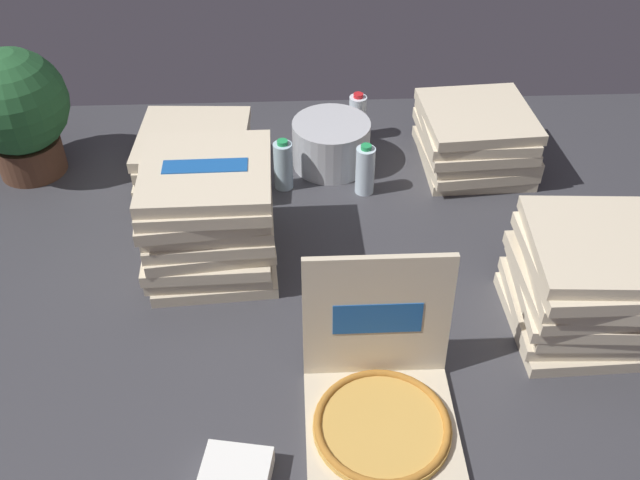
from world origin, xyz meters
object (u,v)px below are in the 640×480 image
at_px(pizza_stack_center_far, 589,283).
at_px(ice_bucket, 331,144).
at_px(water_bottle_2, 365,170).
at_px(potted_plant, 16,109).
at_px(open_pizza_box, 381,399).
at_px(pizza_stack_center_near, 209,216).
at_px(pizza_stack_right_mid, 475,139).
at_px(water_bottle_0, 283,165).
at_px(pizza_stack_right_near, 195,156).
at_px(water_bottle_1, 358,117).
at_px(napkin_pile, 235,479).

height_order(pizza_stack_center_far, ice_bucket, pizza_stack_center_far).
xyz_separation_m(water_bottle_2, potted_plant, (-1.24, 0.19, 0.17)).
relative_size(open_pizza_box, pizza_stack_center_near, 0.98).
relative_size(pizza_stack_center_far, pizza_stack_right_mid, 1.01).
xyz_separation_m(ice_bucket, water_bottle_0, (-0.18, -0.14, 0.00)).
xyz_separation_m(pizza_stack_right_mid, pizza_stack_right_near, (-1.04, -0.04, -0.02)).
relative_size(pizza_stack_center_far, water_bottle_1, 2.16).
relative_size(pizza_stack_center_far, water_bottle_2, 2.16).
xyz_separation_m(pizza_stack_center_near, pizza_stack_right_near, (-0.09, 0.45, -0.08)).
relative_size(open_pizza_box, potted_plant, 0.88).
relative_size(water_bottle_2, napkin_pile, 1.21).
distance_m(water_bottle_0, water_bottle_2, 0.30).
height_order(pizza_stack_center_near, napkin_pile, pizza_stack_center_near).
bearing_deg(pizza_stack_center_near, ice_bucket, 52.37).
relative_size(pizza_stack_right_mid, ice_bucket, 1.44).
height_order(pizza_stack_center_near, pizza_stack_right_mid, pizza_stack_center_near).
distance_m(pizza_stack_center_far, potted_plant, 2.00).
xyz_separation_m(open_pizza_box, pizza_stack_center_near, (-0.47, 0.63, 0.11)).
distance_m(pizza_stack_center_near, water_bottle_1, 0.89).
bearing_deg(water_bottle_0, water_bottle_1, 47.38).
bearing_deg(pizza_stack_right_near, open_pizza_box, -62.52).
bearing_deg(water_bottle_1, water_bottle_0, -132.62).
bearing_deg(water_bottle_1, water_bottle_2, -90.53).
bearing_deg(pizza_stack_center_near, open_pizza_box, -53.27).
relative_size(ice_bucket, water_bottle_0, 1.48).
bearing_deg(pizza_stack_right_mid, water_bottle_0, -172.03).
height_order(open_pizza_box, ice_bucket, open_pizza_box).
relative_size(pizza_stack_center_near, pizza_stack_right_mid, 1.03).
relative_size(open_pizza_box, napkin_pile, 2.61).
bearing_deg(open_pizza_box, pizza_stack_right_mid, 67.16).
height_order(ice_bucket, water_bottle_0, water_bottle_0).
bearing_deg(pizza_stack_center_near, water_bottle_2, 33.83).
distance_m(open_pizza_box, ice_bucket, 1.17).
height_order(ice_bucket, potted_plant, potted_plant).
relative_size(pizza_stack_right_mid, water_bottle_0, 2.14).
height_order(pizza_stack_right_mid, napkin_pile, pizza_stack_right_mid).
bearing_deg(pizza_stack_right_near, water_bottle_2, -9.60).
distance_m(pizza_stack_center_far, pizza_stack_right_mid, 0.83).
relative_size(pizza_stack_center_near, water_bottle_0, 2.20).
relative_size(pizza_stack_center_near, water_bottle_1, 2.20).
bearing_deg(potted_plant, pizza_stack_center_near, -36.84).
height_order(water_bottle_1, water_bottle_2, same).
bearing_deg(potted_plant, ice_bucket, -0.20).
relative_size(open_pizza_box, pizza_stack_right_near, 1.03).
distance_m(pizza_stack_center_near, napkin_pile, 0.84).
distance_m(pizza_stack_right_mid, water_bottle_0, 0.72).
bearing_deg(potted_plant, water_bottle_2, -8.58).
relative_size(pizza_stack_center_near, water_bottle_2, 2.20).
bearing_deg(pizza_stack_center_near, napkin_pile, -82.52).
relative_size(pizza_stack_center_far, pizza_stack_right_near, 1.04).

